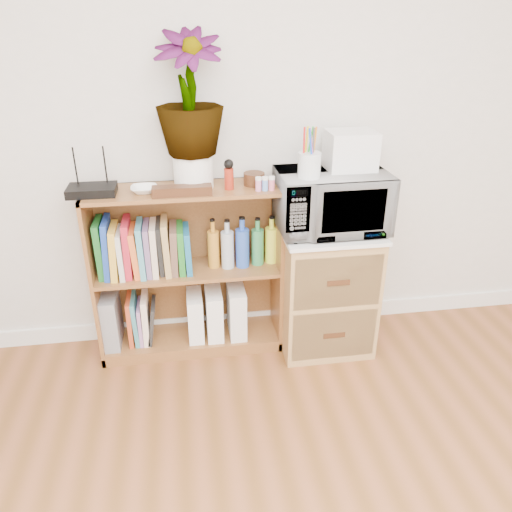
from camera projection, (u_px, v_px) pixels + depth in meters
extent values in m
cube|color=white|center=(249.00, 319.00, 3.07)|extent=(4.00, 0.02, 0.10)
cube|color=brown|center=(189.00, 272.00, 2.71)|extent=(1.00, 0.30, 0.95)
cube|color=#9E7542|center=(325.00, 289.00, 2.80)|extent=(0.50, 0.45, 0.70)
imported|color=silver|center=(331.00, 201.00, 2.57)|extent=(0.56, 0.39, 0.31)
cylinder|color=silver|center=(309.00, 165.00, 2.39)|extent=(0.11, 0.11, 0.12)
cube|color=white|center=(350.00, 150.00, 2.51)|extent=(0.24, 0.20, 0.19)
cube|color=black|center=(92.00, 190.00, 2.42)|extent=(0.23, 0.16, 0.04)
imported|color=white|center=(144.00, 189.00, 2.45)|extent=(0.13, 0.13, 0.03)
cylinder|color=white|center=(193.00, 171.00, 2.49)|extent=(0.20, 0.20, 0.17)
imported|color=#2C6F2C|center=(189.00, 94.00, 2.33)|extent=(0.32, 0.32, 0.58)
cube|color=#381C0F|center=(182.00, 191.00, 2.41)|extent=(0.29, 0.07, 0.05)
cylinder|color=maroon|center=(229.00, 179.00, 2.48)|extent=(0.05, 0.05, 0.11)
cylinder|color=#351E0E|center=(254.00, 179.00, 2.55)|extent=(0.11, 0.11, 0.06)
cube|color=pink|center=(265.00, 185.00, 2.47)|extent=(0.11, 0.04, 0.06)
cube|color=gray|center=(111.00, 318.00, 2.76)|extent=(0.09, 0.24, 0.31)
cube|color=white|center=(195.00, 315.00, 2.83)|extent=(0.08, 0.21, 0.27)
cube|color=white|center=(214.00, 312.00, 2.84)|extent=(0.09, 0.23, 0.28)
cube|color=white|center=(236.00, 310.00, 2.85)|extent=(0.09, 0.23, 0.29)
cube|color=#1C6B26|center=(100.00, 248.00, 2.58)|extent=(0.04, 0.20, 0.30)
cube|color=#1B3EA7|center=(107.00, 247.00, 2.58)|extent=(0.04, 0.20, 0.31)
cube|color=gold|center=(115.00, 250.00, 2.59)|extent=(0.05, 0.20, 0.28)
cube|color=silver|center=(122.00, 251.00, 2.60)|extent=(0.03, 0.20, 0.25)
cube|color=red|center=(128.00, 247.00, 2.60)|extent=(0.04, 0.20, 0.30)
cube|color=orange|center=(135.00, 250.00, 2.61)|extent=(0.04, 0.20, 0.25)
cube|color=teal|center=(142.00, 247.00, 2.61)|extent=(0.03, 0.20, 0.28)
cube|color=slate|center=(148.00, 248.00, 2.62)|extent=(0.03, 0.20, 0.27)
cube|color=beige|center=(155.00, 247.00, 2.62)|extent=(0.03, 0.20, 0.27)
cube|color=black|center=(161.00, 247.00, 2.63)|extent=(0.03, 0.20, 0.27)
cube|color=tan|center=(166.00, 245.00, 2.62)|extent=(0.04, 0.20, 0.29)
cube|color=brown|center=(174.00, 248.00, 2.64)|extent=(0.04, 0.20, 0.25)
cube|color=#1F7424|center=(181.00, 248.00, 2.64)|extent=(0.03, 0.20, 0.25)
cube|color=#186192|center=(188.00, 248.00, 2.65)|extent=(0.04, 0.20, 0.24)
cylinder|color=#C17F24|center=(213.00, 244.00, 2.66)|extent=(0.06, 0.06, 0.27)
cylinder|color=#A8B4BF|center=(227.00, 243.00, 2.67)|extent=(0.07, 0.07, 0.26)
cylinder|color=blue|center=(242.00, 242.00, 2.68)|extent=(0.07, 0.07, 0.28)
cylinder|color=#328A4D|center=(258.00, 242.00, 2.70)|extent=(0.07, 0.07, 0.26)
cylinder|color=#DAE936|center=(272.00, 241.00, 2.71)|extent=(0.07, 0.07, 0.26)
cube|color=#B84220|center=(131.00, 319.00, 2.79)|extent=(0.03, 0.19, 0.27)
cube|color=teal|center=(136.00, 319.00, 2.79)|extent=(0.03, 0.19, 0.27)
cube|color=#A270A9|center=(141.00, 321.00, 2.80)|extent=(0.02, 0.19, 0.23)
cube|color=#FFE0C6|center=(146.00, 317.00, 2.80)|extent=(0.04, 0.19, 0.28)
cube|color=#242424|center=(152.00, 321.00, 2.81)|extent=(0.06, 0.19, 0.23)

